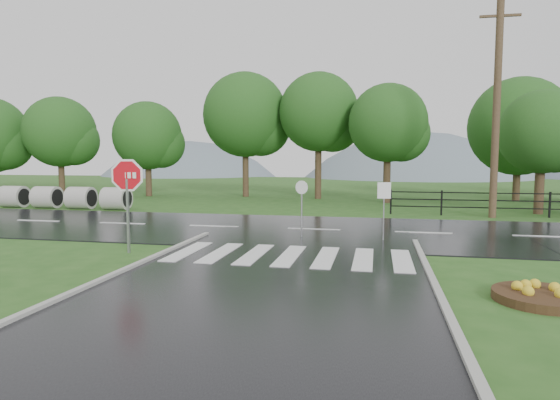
# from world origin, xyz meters

# --- Properties ---
(ground) EXTENTS (120.00, 120.00, 0.00)m
(ground) POSITION_xyz_m (0.00, 0.00, 0.00)
(ground) COLOR #28541C
(ground) RESTS_ON ground
(main_road) EXTENTS (90.00, 8.00, 0.04)m
(main_road) POSITION_xyz_m (0.00, 10.00, 0.00)
(main_road) COLOR black
(main_road) RESTS_ON ground
(crosswalk) EXTENTS (6.50, 2.80, 0.02)m
(crosswalk) POSITION_xyz_m (0.00, 5.00, 0.06)
(crosswalk) COLOR silver
(crosswalk) RESTS_ON ground
(fence_west) EXTENTS (9.58, 0.08, 1.20)m
(fence_west) POSITION_xyz_m (7.75, 16.00, 0.72)
(fence_west) COLOR black
(fence_west) RESTS_ON ground
(hills) EXTENTS (102.00, 48.00, 48.00)m
(hills) POSITION_xyz_m (3.49, 65.00, -15.54)
(hills) COLOR slate
(hills) RESTS_ON ground
(treeline) EXTENTS (83.20, 5.20, 10.00)m
(treeline) POSITION_xyz_m (1.00, 24.00, 0.00)
(treeline) COLOR #1B4916
(treeline) RESTS_ON ground
(culvert_pipes) EXTENTS (7.60, 1.20, 1.20)m
(culvert_pipes) POSITION_xyz_m (-14.42, 15.00, 0.60)
(culvert_pipes) COLOR #9E9B93
(culvert_pipes) RESTS_ON ground
(stop_sign) EXTENTS (1.28, 0.19, 2.89)m
(stop_sign) POSITION_xyz_m (-4.68, 4.69, 2.00)
(stop_sign) COLOR #939399
(stop_sign) RESTS_ON ground
(flower_bed) EXTENTS (1.76, 1.76, 0.35)m
(flower_bed) POSITION_xyz_m (5.43, 2.08, 0.13)
(flower_bed) COLOR #332111
(flower_bed) RESTS_ON ground
(reg_sign_small) EXTENTS (0.43, 0.08, 1.95)m
(reg_sign_small) POSITION_xyz_m (2.55, 8.09, 1.40)
(reg_sign_small) COLOR #939399
(reg_sign_small) RESTS_ON ground
(reg_sign_round) EXTENTS (0.44, 0.16, 1.98)m
(reg_sign_round) POSITION_xyz_m (-0.19, 8.20, 1.28)
(reg_sign_round) COLOR #939399
(reg_sign_round) RESTS_ON ground
(utility_pole_east) EXTENTS (1.75, 0.33, 9.82)m
(utility_pole_east) POSITION_xyz_m (7.56, 15.50, 4.99)
(utility_pole_east) COLOR #473523
(utility_pole_east) RESTS_ON ground
(entrance_tree_left) EXTENTS (4.05, 4.05, 6.04)m
(entrance_tree_left) POSITION_xyz_m (10.12, 17.50, 3.99)
(entrance_tree_left) COLOR #3D2B1C
(entrance_tree_left) RESTS_ON ground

